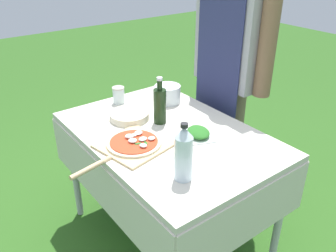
# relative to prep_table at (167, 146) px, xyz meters

# --- Properties ---
(ground_plane) EXTENTS (12.00, 12.00, 0.00)m
(ground_plane) POSITION_rel_prep_table_xyz_m (0.00, 0.00, -0.68)
(ground_plane) COLOR #2D5B1E
(prep_table) EXTENTS (1.22, 0.84, 0.77)m
(prep_table) POSITION_rel_prep_table_xyz_m (0.00, 0.00, 0.00)
(prep_table) COLOR beige
(prep_table) RESTS_ON ground
(person_cook) EXTENTS (0.65, 0.22, 1.74)m
(person_cook) POSITION_rel_prep_table_xyz_m (-0.15, 0.61, 0.34)
(person_cook) COLOR #70604C
(person_cook) RESTS_ON ground
(pizza_on_peel) EXTENTS (0.37, 0.56, 0.05)m
(pizza_on_peel) POSITION_rel_prep_table_xyz_m (0.02, -0.23, 0.10)
(pizza_on_peel) COLOR #D1B27F
(pizza_on_peel) RESTS_ON prep_table
(oil_bottle) EXTENTS (0.07, 0.07, 0.27)m
(oil_bottle) POSITION_rel_prep_table_xyz_m (-0.12, 0.04, 0.20)
(oil_bottle) COLOR black
(oil_bottle) RESTS_ON prep_table
(water_bottle) EXTENTS (0.08, 0.08, 0.27)m
(water_bottle) POSITION_rel_prep_table_xyz_m (0.38, -0.20, 0.22)
(water_bottle) COLOR silver
(water_bottle) RESTS_ON prep_table
(herb_container) EXTENTS (0.22, 0.19, 0.04)m
(herb_container) POSITION_rel_prep_table_xyz_m (0.14, 0.10, 0.11)
(herb_container) COLOR silver
(herb_container) RESTS_ON prep_table
(mixing_tub) EXTENTS (0.17, 0.17, 0.11)m
(mixing_tub) POSITION_rel_prep_table_xyz_m (-0.32, 0.24, 0.14)
(mixing_tub) COLOR silver
(mixing_tub) RESTS_ON prep_table
(plate_stack) EXTENTS (0.23, 0.23, 0.04)m
(plate_stack) POSITION_rel_prep_table_xyz_m (-0.26, -0.08, 0.11)
(plate_stack) COLOR beige
(plate_stack) RESTS_ON prep_table
(sauce_jar) EXTENTS (0.08, 0.08, 0.11)m
(sauce_jar) POSITION_rel_prep_table_xyz_m (-0.50, -0.01, 0.13)
(sauce_jar) COLOR silver
(sauce_jar) RESTS_ON prep_table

